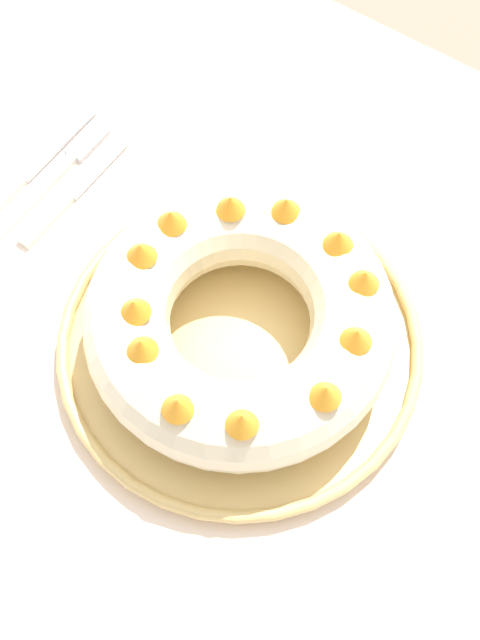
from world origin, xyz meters
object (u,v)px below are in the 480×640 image
(fork, at_px, (56,174))
(serving_knife, at_px, (19,180))
(serving_dish, at_px, (240,344))
(cake_knife, at_px, (67,197))
(bundt_cake, at_px, (240,319))

(fork, xyz_separation_m, serving_knife, (-0.03, -0.03, 0.00))
(serving_dish, distance_m, cake_knife, 0.26)
(fork, distance_m, cake_knife, 0.03)
(fork, relative_size, serving_knife, 0.90)
(serving_dish, xyz_separation_m, serving_knife, (-0.31, 0.03, -0.01))
(serving_knife, bearing_deg, bundt_cake, -5.96)
(fork, height_order, serving_knife, serving_knife)
(fork, height_order, cake_knife, cake_knife)
(fork, bearing_deg, serving_knife, -130.39)
(serving_dish, bearing_deg, fork, 168.45)
(serving_knife, bearing_deg, serving_dish, -5.97)
(bundt_cake, distance_m, fork, 0.30)
(fork, xyz_separation_m, cake_knife, (0.03, -0.02, -0.00))
(cake_knife, bearing_deg, serving_dish, -8.53)
(serving_dish, bearing_deg, bundt_cake, 3.99)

